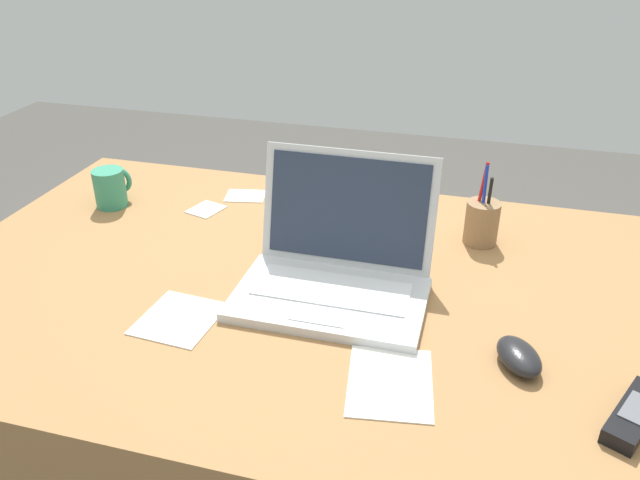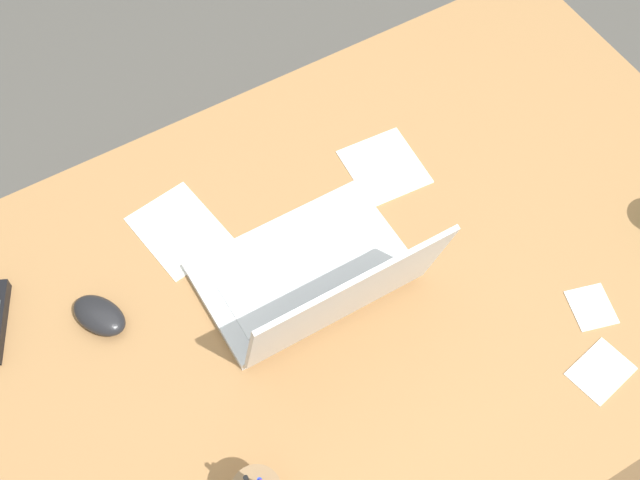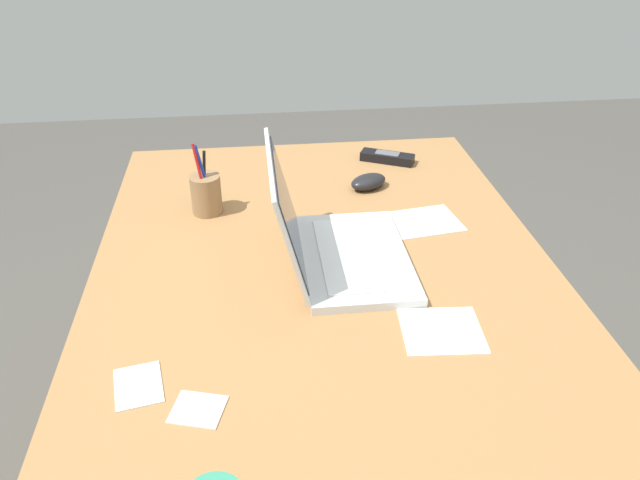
# 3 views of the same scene
# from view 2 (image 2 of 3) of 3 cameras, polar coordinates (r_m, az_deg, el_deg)

# --- Properties ---
(ground_plane) EXTENTS (6.00, 6.00, 0.00)m
(ground_plane) POSITION_cam_2_polar(r_m,az_deg,el_deg) (2.10, 2.07, -12.25)
(ground_plane) COLOR #4C4944
(desk) EXTENTS (1.44, 0.94, 0.72)m
(desk) POSITION_cam_2_polar(r_m,az_deg,el_deg) (1.77, 2.44, -8.33)
(desk) COLOR #9E7042
(desk) RESTS_ON ground
(laptop) EXTENTS (0.34, 0.28, 0.24)m
(laptop) POSITION_cam_2_polar(r_m,az_deg,el_deg) (1.39, -0.24, -2.62)
(laptop) COLOR silver
(laptop) RESTS_ON desk
(computer_mouse) EXTENTS (0.10, 0.11, 0.04)m
(computer_mouse) POSITION_cam_2_polar(r_m,az_deg,el_deg) (1.44, -14.50, -4.90)
(computer_mouse) COLOR black
(computer_mouse) RESTS_ON desk
(paper_note_near_laptop) EXTENTS (0.15, 0.18, 0.00)m
(paper_note_near_laptop) POSITION_cam_2_polar(r_m,az_deg,el_deg) (1.51, -9.35, 0.64)
(paper_note_near_laptop) COLOR white
(paper_note_near_laptop) RESTS_ON desk
(paper_note_left) EXTENTS (0.11, 0.09, 0.00)m
(paper_note_left) POSITION_cam_2_polar(r_m,az_deg,el_deg) (1.44, 18.23, -8.32)
(paper_note_left) COLOR white
(paper_note_left) RESTS_ON desk
(paper_note_right) EXTENTS (0.14, 0.15, 0.00)m
(paper_note_right) POSITION_cam_2_polar(r_m,az_deg,el_deg) (1.58, 4.31, 4.90)
(paper_note_right) COLOR white
(paper_note_right) RESTS_ON desk
(paper_note_front) EXTENTS (0.09, 0.09, 0.00)m
(paper_note_front) POSITION_cam_2_polar(r_m,az_deg,el_deg) (1.49, 17.65, -4.30)
(paper_note_front) COLOR white
(paper_note_front) RESTS_ON desk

